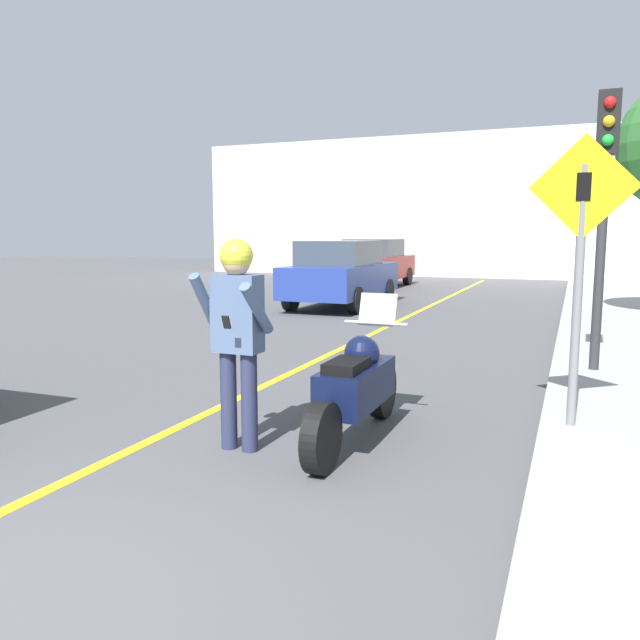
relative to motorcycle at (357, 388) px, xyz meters
The scene contains 8 objects.
road_center_line 3.11m from the motorcycle, 123.50° to the left, with size 0.12×36.00×0.01m.
building_backdrop 22.74m from the motorcycle, 92.79° to the left, with size 28.00×1.20×6.11m.
motorcycle is the anchor object (origin of this frame).
person_biker 1.21m from the motorcycle, 145.09° to the right, with size 0.59×0.49×1.79m.
crossing_sign 2.28m from the motorcycle, 25.59° to the left, with size 0.91×0.08×2.57m.
traffic_light 4.51m from the motorcycle, 59.99° to the left, with size 0.26×0.30×3.44m.
parked_car_blue 10.46m from the motorcycle, 111.14° to the left, with size 1.88×4.20×1.68m.
parked_car_red 16.64m from the motorcycle, 106.73° to the left, with size 1.88×4.20×1.68m.
Camera 1 is at (2.83, -1.65, 1.82)m, focal length 35.00 mm.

